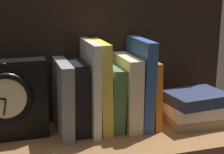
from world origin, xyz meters
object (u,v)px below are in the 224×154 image
Objects in this scene: book_gray_chess at (63,98)px; book_stack_side at (196,108)px; book_black_skeptic at (78,97)px; book_yellow_seinlanguage at (100,86)px; book_green_romantic at (113,97)px; book_white_catcher at (90,87)px; book_orange_pandolfini at (148,91)px; book_cream_twain at (127,91)px; book_blue_modern at (140,82)px; framed_clock at (6,100)px.

book_gray_chess reaches higher than book_stack_side.
book_gray_chess is 37.65cm from book_stack_side.
book_black_skeptic is 6.59cm from book_yellow_seinlanguage.
book_white_catcher is at bearing 180.00° from book_green_romantic.
book_yellow_seinlanguage is (10.03, 0.00, 2.42)cm from book_gray_chess.
book_cream_twain is at bearing 180.00° from book_orange_pandolfini.
book_cream_twain reaches higher than book_green_romantic.
book_yellow_seinlanguage is 4.96cm from book_green_romantic.
book_cream_twain is 0.81× the size of book_blue_modern.
book_cream_twain is (7.66, 0.00, -2.18)cm from book_yellow_seinlanguage.
book_blue_modern is at bearing -180.00° from book_orange_pandolfini.
framed_clock is at bearing 178.88° from book_black_skeptic.
book_white_catcher and book_blue_modern have the same top height.
book_white_catcher reaches higher than book_green_romantic.
book_stack_side is at bearing -17.98° from book_orange_pandolfini.
book_cream_twain is (10.37, 0.00, -2.25)cm from book_white_catcher.
book_orange_pandolfini reaches higher than book_stack_side.
book_white_catcher is at bearing -0.00° from book_gray_chess.
book_yellow_seinlanguage is 1.30× the size of book_orange_pandolfini.
book_yellow_seinlanguage reaches higher than book_orange_pandolfini.
book_black_skeptic is 4.25cm from book_white_catcher.
book_blue_modern reaches higher than book_yellow_seinlanguage.
book_yellow_seinlanguage is at bearing 180.00° from book_green_romantic.
book_orange_pandolfini is (24.08, 0.00, -0.35)cm from book_gray_chess.
book_cream_twain is 1.10× the size of book_stack_side.
book_stack_side is (12.97, -4.21, -4.83)cm from book_orange_pandolfini.
book_black_skeptic is at bearing -1.12° from framed_clock.
book_orange_pandolfini is 0.91× the size of framed_clock.
book_yellow_seinlanguage is at bearing 0.00° from book_gray_chess.
book_stack_side is (15.68, -4.21, -7.68)cm from book_blue_modern.
book_white_catcher is 1.31× the size of book_orange_pandolfini.
book_gray_chess is at bearing 180.00° from book_green_romantic.
book_white_catcher is 30.99cm from book_stack_side.
book_orange_pandolfini is at bearing 0.00° from book_black_skeptic.
book_black_skeptic is at bearing -0.00° from book_gray_chess.
book_green_romantic is 10.53cm from book_orange_pandolfini.
framed_clock is 51.81cm from book_stack_side.
book_white_catcher is 1.19× the size of framed_clock.
book_cream_twain reaches higher than book_stack_side.
framed_clock is at bearing 178.57° from book_gray_chess.
book_cream_twain reaches higher than book_orange_pandolfini.
book_black_skeptic is 13.75cm from book_cream_twain.
framed_clock is (-24.25, 0.35, -1.69)cm from book_yellow_seinlanguage.
book_black_skeptic is 0.97× the size of book_cream_twain.
book_cream_twain is at bearing 0.00° from book_white_catcher.
book_black_skeptic is 17.62cm from book_blue_modern.
book_stack_side is at bearing -6.48° from book_gray_chess.
book_yellow_seinlanguage is 1.35× the size of book_stack_side.
framed_clock is (-31.91, 0.35, 0.49)cm from book_cream_twain.
book_cream_twain is 6.42cm from book_orange_pandolfini.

